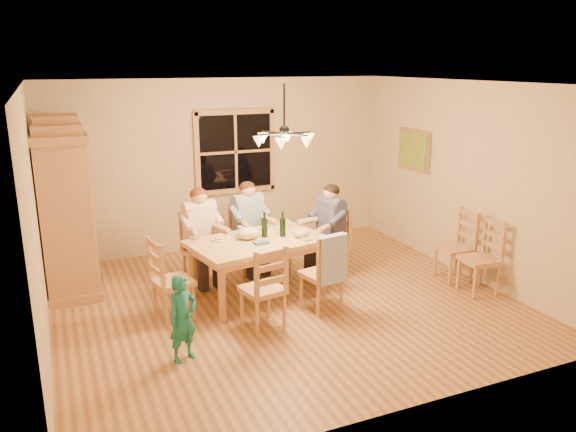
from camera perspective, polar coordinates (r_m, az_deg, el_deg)
name	(u,v)px	position (r m, az deg, el deg)	size (l,w,h in m)	color
floor	(285,302)	(7.18, -0.35, -8.74)	(5.50, 5.50, 0.00)	brown
ceiling	(284,83)	(6.56, -0.39, 13.33)	(5.50, 5.00, 0.02)	white
wall_back	(223,165)	(9.05, -6.60, 5.20)	(5.50, 0.02, 2.70)	#BFB187
wall_left	(35,224)	(6.24, -24.30, -0.73)	(0.02, 5.00, 2.70)	#BFB187
wall_right	(466,180)	(8.19, 17.67, 3.50)	(0.02, 5.00, 2.70)	#BFB187
window	(235,152)	(9.04, -5.36, 6.51)	(1.30, 0.06, 1.30)	black
painting	(414,150)	(9.05, 12.66, 6.54)	(0.06, 0.78, 0.64)	#9D6B44
chandelier	(284,138)	(6.61, -0.38, 7.93)	(0.77, 0.68, 0.71)	black
armoire	(66,211)	(7.86, -21.66, 0.45)	(0.66, 1.40, 2.30)	#9D6B44
dining_table	(258,247)	(7.16, -3.08, -3.19)	(1.84, 1.32, 0.76)	tan
chair_far_left	(202,262)	(7.75, -8.76, -4.64)	(0.51, 0.49, 0.99)	#B47B4F
chair_far_right	(249,252)	(8.08, -3.98, -3.66)	(0.51, 0.49, 0.99)	#B47B4F
chair_near_left	(263,302)	(6.46, -2.57, -8.70)	(0.51, 0.49, 0.99)	#B47B4F
chair_near_right	(321,286)	(6.89, 3.42, -7.09)	(0.51, 0.49, 0.99)	#B47B4F
chair_end_left	(174,293)	(6.80, -11.55, -7.72)	(0.49, 0.51, 0.99)	#B47B4F
chair_end_right	(329,256)	(7.91, 4.22, -4.10)	(0.49, 0.51, 0.99)	#B47B4F
adult_woman	(200,224)	(7.59, -8.92, -0.82)	(0.45, 0.48, 0.87)	beige
adult_plaid_man	(248,216)	(7.92, -4.05, 0.02)	(0.45, 0.48, 0.87)	#376198
adult_slate_man	(330,219)	(7.74, 4.29, -0.35)	(0.48, 0.45, 0.87)	#3D4162
towel	(332,259)	(6.61, 4.48, -4.42)	(0.38, 0.10, 0.58)	#94ABC8
wine_bottle_a	(265,225)	(7.18, -2.40, -0.88)	(0.08, 0.08, 0.33)	black
wine_bottle_b	(283,224)	(7.20, -0.54, -0.83)	(0.08, 0.08, 0.33)	black
plate_woman	(221,239)	(7.18, -6.84, -2.30)	(0.26, 0.26, 0.02)	white
plate_plaid	(263,230)	(7.50, -2.55, -1.41)	(0.26, 0.26, 0.02)	white
plate_slate	(300,231)	(7.43, 1.25, -1.57)	(0.26, 0.26, 0.02)	white
wine_glass_a	(240,231)	(7.24, -4.87, -1.57)	(0.06, 0.06, 0.14)	silver
wine_glass_b	(287,225)	(7.50, -0.11, -0.90)	(0.06, 0.06, 0.14)	silver
cap	(302,233)	(7.20, 1.38, -1.75)	(0.20, 0.20, 0.11)	tan
napkin	(261,242)	(6.96, -2.74, -2.70)	(0.18, 0.14, 0.03)	#4A6189
cloth_bundle	(248,233)	(7.13, -4.06, -1.76)	(0.28, 0.22, 0.15)	#CAB292
child	(183,318)	(5.81, -10.65, -10.19)	(0.33, 0.22, 0.91)	#1A7874
chair_spare_front	(478,271)	(7.77, 18.76, -5.28)	(0.47, 0.48, 0.99)	#B47B4F
chair_spare_back	(454,259)	(8.11, 16.47, -4.21)	(0.45, 0.47, 0.99)	#B47B4F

